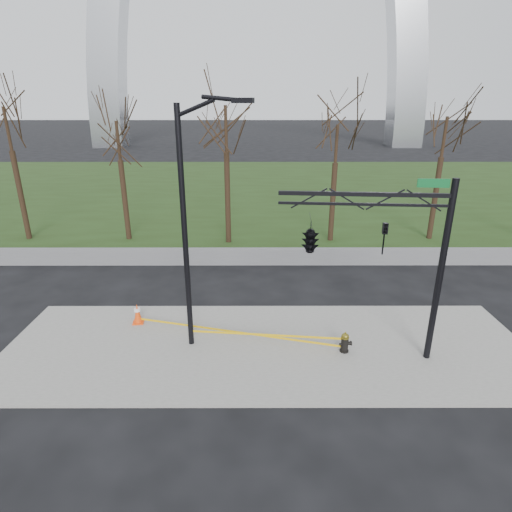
{
  "coord_description": "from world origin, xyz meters",
  "views": [
    {
      "loc": [
        -0.4,
        -12.23,
        7.91
      ],
      "look_at": [
        -0.37,
        2.0,
        2.68
      ],
      "focal_mm": 28.7,
      "sensor_mm": 36.0,
      "label": 1
    }
  ],
  "objects_px": {
    "fire_hydrant": "(345,343)",
    "traffic_signal_mast": "(336,238)",
    "traffic_cone": "(138,314)",
    "street_light": "(190,216)"
  },
  "relations": [
    {
      "from": "fire_hydrant",
      "to": "traffic_cone",
      "type": "distance_m",
      "value": 7.75
    },
    {
      "from": "fire_hydrant",
      "to": "street_light",
      "type": "relative_size",
      "value": 0.09
    },
    {
      "from": "fire_hydrant",
      "to": "traffic_cone",
      "type": "xyz_separation_m",
      "value": [
        -7.5,
        1.97,
        0.05
      ]
    },
    {
      "from": "traffic_cone",
      "to": "street_light",
      "type": "xyz_separation_m",
      "value": [
        2.46,
        -1.51,
        4.2
      ]
    },
    {
      "from": "traffic_cone",
      "to": "street_light",
      "type": "relative_size",
      "value": 0.1
    },
    {
      "from": "fire_hydrant",
      "to": "traffic_signal_mast",
      "type": "xyz_separation_m",
      "value": [
        -0.57,
        -0.05,
        3.71
      ]
    },
    {
      "from": "fire_hydrant",
      "to": "street_light",
      "type": "height_order",
      "value": "street_light"
    },
    {
      "from": "fire_hydrant",
      "to": "street_light",
      "type": "xyz_separation_m",
      "value": [
        -5.04,
        0.46,
        4.26
      ]
    },
    {
      "from": "traffic_signal_mast",
      "to": "fire_hydrant",
      "type": "bearing_deg",
      "value": 9.7
    },
    {
      "from": "street_light",
      "to": "fire_hydrant",
      "type": "bearing_deg",
      "value": 12.57
    }
  ]
}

